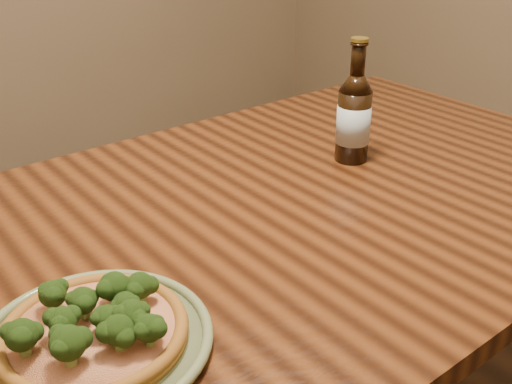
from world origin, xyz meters
TOP-DOWN VIEW (x-y plane):
  - table at (0.00, 0.10)m, footprint 1.60×0.90m
  - plate at (-0.39, -0.05)m, footprint 0.29×0.29m
  - pizza at (-0.39, -0.06)m, footprint 0.23×0.23m
  - beer_bottle at (0.28, 0.16)m, footprint 0.07×0.07m

SIDE VIEW (x-z plane):
  - table at x=0.00m, z-range 0.28..1.03m
  - plate at x=-0.39m, z-range 0.75..0.77m
  - pizza at x=-0.39m, z-range 0.75..0.81m
  - beer_bottle at x=0.28m, z-range 0.72..0.97m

